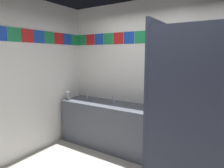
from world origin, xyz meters
name	(u,v)px	position (x,y,z in m)	size (l,w,h in m)	color
wall_back	(164,77)	(0.00, 1.51, 1.36)	(3.86, 0.09, 2.70)	white
wall_side	(16,79)	(-1.97, 0.00, 1.36)	(0.09, 2.94, 2.70)	white
vanity_counter	(111,125)	(-0.88, 1.17, 0.43)	(2.00, 0.61, 0.84)	#4C515B
faucet_left	(86,96)	(-1.55, 1.26, 0.89)	(0.04, 0.10, 0.14)	silver
faucet_center	(114,100)	(-0.88, 1.26, 0.89)	(0.04, 0.10, 0.14)	silver
faucet_right	(147,105)	(-0.21, 1.26, 0.89)	(0.04, 0.10, 0.14)	silver
soap_dispenser	(68,96)	(-1.80, 0.98, 0.92)	(0.09, 0.09, 0.16)	gray
stall_divider	(174,114)	(0.46, 0.46, 1.05)	(0.92, 1.50, 2.11)	#33384C
toilet	(215,159)	(0.90, 1.10, 0.30)	(0.39, 0.49, 0.74)	white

